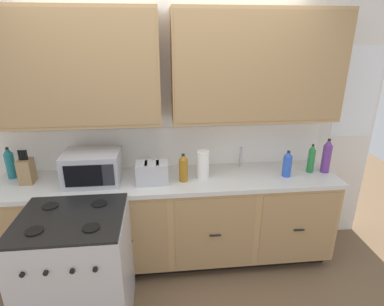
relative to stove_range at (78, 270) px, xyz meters
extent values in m
plane|color=brown|center=(0.72, 0.33, -0.47)|extent=(8.00, 8.00, 0.00)
cube|color=white|center=(0.72, 0.96, 0.80)|extent=(4.30, 0.05, 2.54)
cube|color=white|center=(0.72, 0.93, 0.64)|extent=(3.10, 0.01, 0.40)
cube|color=tan|center=(-0.08, 0.76, 1.42)|extent=(1.50, 0.34, 0.95)
cube|color=#A58052|center=(-0.08, 0.59, 1.42)|extent=(1.47, 0.01, 0.89)
cube|color=tan|center=(1.52, 0.76, 1.42)|extent=(1.50, 0.34, 0.95)
cube|color=#A58052|center=(1.52, 0.59, 1.42)|extent=(1.47, 0.01, 0.89)
cube|color=white|center=(2.62, 0.93, 1.14)|extent=(0.44, 0.01, 0.90)
cube|color=black|center=(0.72, 0.66, -0.42)|extent=(3.04, 0.48, 0.10)
cube|color=tan|center=(0.72, 0.63, 0.02)|extent=(3.10, 0.60, 0.77)
cube|color=#A88354|center=(-0.44, 0.33, 0.02)|extent=(0.71, 0.01, 0.71)
cube|color=black|center=(-0.44, 0.31, 0.01)|extent=(0.10, 0.01, 0.01)
cube|color=#A88354|center=(0.34, 0.33, 0.02)|extent=(0.71, 0.01, 0.71)
cube|color=black|center=(0.34, 0.31, 0.01)|extent=(0.10, 0.01, 0.01)
cube|color=#A88354|center=(1.11, 0.33, 0.02)|extent=(0.71, 0.01, 0.71)
cube|color=black|center=(1.11, 0.31, 0.01)|extent=(0.10, 0.01, 0.01)
cube|color=#A88354|center=(1.89, 0.33, 0.02)|extent=(0.71, 0.01, 0.71)
cube|color=black|center=(1.89, 0.31, 0.01)|extent=(0.10, 0.01, 0.01)
cube|color=silver|center=(0.72, 0.63, 0.42)|extent=(3.13, 0.63, 0.04)
cube|color=#A8AAAF|center=(1.45, 0.66, 0.43)|extent=(0.56, 0.38, 0.02)
cube|color=#B7B7BC|center=(0.00, 0.00, -0.01)|extent=(0.76, 0.66, 0.92)
cube|color=black|center=(0.00, 0.00, 0.46)|extent=(0.74, 0.65, 0.02)
cylinder|color=black|center=(-0.18, -0.16, 0.47)|extent=(0.12, 0.12, 0.01)
cylinder|color=black|center=(0.18, -0.16, 0.47)|extent=(0.12, 0.12, 0.01)
cylinder|color=black|center=(-0.18, 0.16, 0.47)|extent=(0.12, 0.12, 0.01)
cylinder|color=black|center=(0.18, 0.16, 0.47)|extent=(0.12, 0.12, 0.01)
cylinder|color=black|center=(-0.22, -0.34, 0.28)|extent=(0.03, 0.02, 0.03)
cylinder|color=black|center=(-0.08, -0.34, 0.28)|extent=(0.03, 0.02, 0.03)
cylinder|color=black|center=(0.08, -0.34, 0.28)|extent=(0.03, 0.02, 0.03)
cylinder|color=black|center=(0.22, -0.34, 0.28)|extent=(0.03, 0.02, 0.03)
cube|color=#B7B7BC|center=(0.05, 0.63, 0.58)|extent=(0.48, 0.36, 0.28)
cube|color=black|center=(0.01, 0.44, 0.58)|extent=(0.31, 0.01, 0.19)
cube|color=#28282D|center=(0.21, 0.44, 0.58)|extent=(0.10, 0.01, 0.19)
cube|color=#B7B7BC|center=(0.57, 0.55, 0.54)|extent=(0.28, 0.18, 0.19)
cube|color=black|center=(0.52, 0.55, 0.63)|extent=(0.02, 0.13, 0.01)
cube|color=black|center=(0.62, 0.55, 0.63)|extent=(0.02, 0.13, 0.01)
cube|color=#9C794E|center=(-0.53, 0.67, 0.55)|extent=(0.11, 0.14, 0.22)
cylinder|color=black|center=(-0.56, 0.66, 0.71)|extent=(0.02, 0.02, 0.09)
cylinder|color=black|center=(-0.54, 0.66, 0.71)|extent=(0.02, 0.02, 0.09)
cylinder|color=black|center=(-0.52, 0.66, 0.71)|extent=(0.02, 0.02, 0.09)
cylinder|color=black|center=(-0.50, 0.66, 0.71)|extent=(0.02, 0.02, 0.09)
cylinder|color=#B2B5BA|center=(1.45, 0.84, 0.54)|extent=(0.02, 0.02, 0.20)
cylinder|color=white|center=(1.03, 0.61, 0.57)|extent=(0.12, 0.12, 0.26)
cylinder|color=#663384|center=(2.22, 0.62, 0.57)|extent=(0.08, 0.08, 0.27)
cone|color=#663384|center=(2.22, 0.62, 0.74)|extent=(0.07, 0.07, 0.07)
cylinder|color=black|center=(2.22, 0.62, 0.77)|extent=(0.03, 0.03, 0.02)
cylinder|color=#1E707A|center=(-0.71, 0.79, 0.56)|extent=(0.08, 0.08, 0.24)
cone|color=#1E707A|center=(-0.71, 0.79, 0.71)|extent=(0.07, 0.07, 0.06)
cylinder|color=black|center=(-0.71, 0.79, 0.73)|extent=(0.03, 0.03, 0.02)
cylinder|color=#237A38|center=(2.08, 0.63, 0.55)|extent=(0.06, 0.06, 0.22)
cone|color=#237A38|center=(2.08, 0.63, 0.69)|extent=(0.06, 0.06, 0.06)
cylinder|color=black|center=(2.08, 0.63, 0.71)|extent=(0.02, 0.02, 0.02)
cylinder|color=blue|center=(1.82, 0.56, 0.54)|extent=(0.08, 0.08, 0.20)
cone|color=blue|center=(1.82, 0.56, 0.67)|extent=(0.07, 0.07, 0.05)
cylinder|color=black|center=(1.82, 0.56, 0.68)|extent=(0.03, 0.03, 0.02)
cylinder|color=#9E6619|center=(0.85, 0.56, 0.55)|extent=(0.08, 0.08, 0.21)
cone|color=#9E6619|center=(0.85, 0.56, 0.67)|extent=(0.07, 0.07, 0.05)
cylinder|color=black|center=(0.85, 0.56, 0.69)|extent=(0.03, 0.03, 0.02)
camera|label=1|loc=(0.66, -1.96, 1.65)|focal=28.86mm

